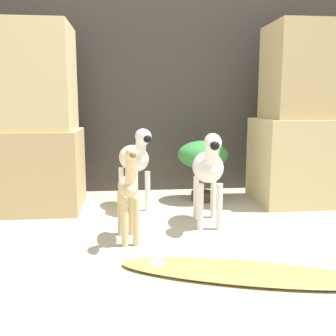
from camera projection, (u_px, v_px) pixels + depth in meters
name	position (u px, v px, depth m)	size (l,w,h in m)	color
ground_plane	(193.00, 255.00, 2.05)	(14.00, 14.00, 0.00)	#B2A88E
wall_back	(164.00, 67.00, 3.45)	(6.40, 0.08, 2.20)	#38332D
rock_pillar_left	(22.00, 124.00, 2.85)	(0.82, 0.59, 1.34)	tan
rock_pillar_right	(310.00, 123.00, 3.07)	(0.82, 0.59, 1.38)	#DBC184
zebra_right	(208.00, 167.00, 2.50)	(0.22, 0.50, 0.61)	white
zebra_left	(135.00, 158.00, 2.90)	(0.30, 0.50, 0.61)	white
giraffe_figurine	(128.00, 191.00, 2.21)	(0.14, 0.39, 0.57)	#E0C184
potted_palm_front	(203.00, 157.00, 3.13)	(0.40, 0.40, 0.49)	#513323
surfboard	(242.00, 272.00, 1.81)	(1.21, 0.61, 0.08)	gold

